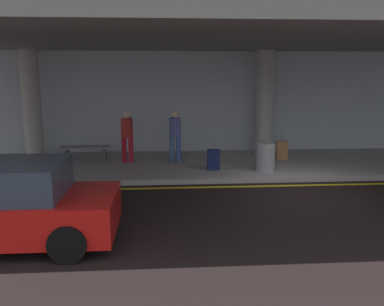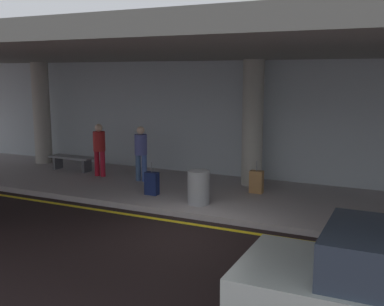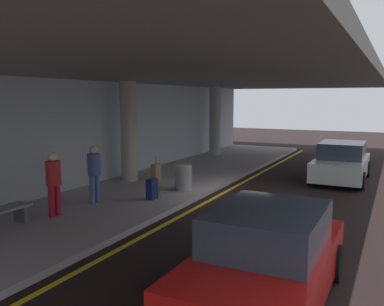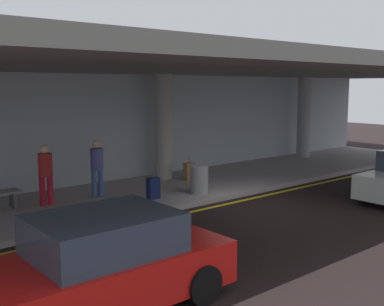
% 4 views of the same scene
% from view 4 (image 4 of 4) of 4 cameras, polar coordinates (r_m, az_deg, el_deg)
% --- Properties ---
extents(ground_plane, '(60.00, 60.00, 0.00)m').
position_cam_4_polar(ground_plane, '(13.65, 7.63, -6.38)').
color(ground_plane, black).
extents(sidewalk, '(26.00, 4.20, 0.15)m').
position_cam_4_polar(sidewalk, '(15.82, -0.69, -4.01)').
color(sidewalk, '#A0989B').
rests_on(sidewalk, ground).
extents(lane_stripe_yellow, '(26.00, 0.14, 0.01)m').
position_cam_4_polar(lane_stripe_yellow, '(14.09, 5.60, -5.86)').
color(lane_stripe_yellow, yellow).
rests_on(lane_stripe_yellow, ground).
extents(support_column_left_mid, '(0.61, 0.61, 3.65)m').
position_cam_4_polar(support_column_left_mid, '(16.52, -3.47, 3.16)').
color(support_column_left_mid, '#A19E93').
rests_on(support_column_left_mid, sidewalk).
extents(support_column_center, '(0.61, 0.61, 3.65)m').
position_cam_4_polar(support_column_center, '(22.22, 13.40, 4.23)').
color(support_column_center, '#9A9DA2').
rests_on(support_column_center, sidewalk).
extents(ceiling_overhang, '(28.00, 13.20, 0.30)m').
position_cam_4_polar(ceiling_overhang, '(15.10, 0.50, 10.21)').
color(ceiling_overhang, slate).
rests_on(ceiling_overhang, support_column_far_left).
extents(terminal_back_wall, '(26.00, 0.30, 3.80)m').
position_cam_4_polar(terminal_back_wall, '(17.34, -5.43, 3.12)').
color(terminal_back_wall, '#A8B2B9').
rests_on(terminal_back_wall, ground).
extents(car_red, '(4.10, 1.92, 1.50)m').
position_cam_4_polar(car_red, '(7.44, -11.05, -13.20)').
color(car_red, red).
rests_on(car_red, ground).
extents(traveler_with_luggage, '(0.38, 0.38, 1.68)m').
position_cam_4_polar(traveler_with_luggage, '(14.08, -11.44, -1.39)').
color(traveler_with_luggage, '#405A83').
rests_on(traveler_with_luggage, sidewalk).
extents(person_waiting_for_ride, '(0.38, 0.38, 1.68)m').
position_cam_4_polar(person_waiting_for_ride, '(13.44, -17.33, -2.05)').
color(person_waiting_for_ride, maroon).
rests_on(person_waiting_for_ride, sidewalk).
extents(suitcase_upright_primary, '(0.36, 0.22, 0.90)m').
position_cam_4_polar(suitcase_upright_primary, '(16.30, -0.36, -2.26)').
color(suitcase_upright_primary, '#9D6D3D').
rests_on(suitcase_upright_primary, sidewalk).
extents(suitcase_upright_secondary, '(0.36, 0.22, 0.90)m').
position_cam_4_polar(suitcase_upright_secondary, '(13.71, -4.71, -4.28)').
color(suitcase_upright_secondary, '#131E4A').
rests_on(suitcase_upright_secondary, sidewalk).
extents(trash_bin_steel, '(0.56, 0.56, 0.85)m').
position_cam_4_polar(trash_bin_steel, '(14.40, 0.86, -3.19)').
color(trash_bin_steel, gray).
rests_on(trash_bin_steel, sidewalk).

